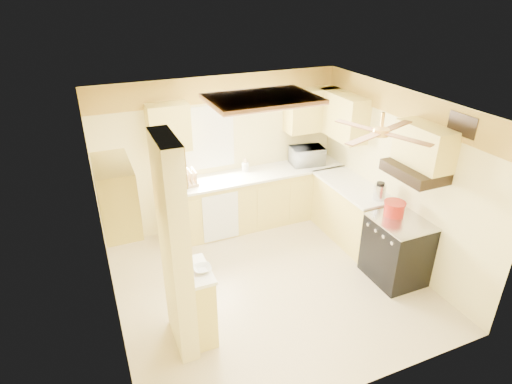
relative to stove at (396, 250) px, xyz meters
name	(u,v)px	position (x,y,z in m)	size (l,w,h in m)	color
floor	(269,283)	(-1.67, 0.55, -0.46)	(4.00, 4.00, 0.00)	beige
ceiling	(272,106)	(-1.67, 0.55, 2.04)	(4.00, 4.00, 0.00)	white
wall_back	(221,153)	(-1.67, 2.45, 0.79)	(4.00, 4.00, 0.00)	#F2E094
wall_front	(359,296)	(-1.67, -1.35, 0.79)	(4.00, 4.00, 0.00)	#F2E094
wall_left	(105,238)	(-3.67, 0.55, 0.79)	(3.80, 3.80, 0.00)	#F2E094
wall_right	(398,178)	(0.33, 0.55, 0.79)	(3.80, 3.80, 0.00)	#F2E094
wallpaper_border	(219,89)	(-1.67, 2.43, 1.84)	(4.00, 0.02, 0.40)	#FFD24B
partition_column	(175,251)	(-3.02, 0.00, 0.79)	(0.20, 0.70, 2.50)	#F2E094
partition_ledge	(200,304)	(-2.80, 0.00, -0.01)	(0.25, 0.55, 0.90)	#DFCE69
ledge_top	(197,271)	(-2.80, 0.00, 0.46)	(0.28, 0.58, 0.04)	white
lower_cabinets_back	(257,199)	(-1.17, 2.15, -0.01)	(3.00, 0.60, 0.90)	#DFCE69
lower_cabinets_right	(350,212)	(0.03, 1.15, -0.01)	(0.60, 1.40, 0.90)	#DFCE69
countertop_back	(257,174)	(-1.17, 2.14, 0.46)	(3.04, 0.64, 0.04)	white
countertop_right	(353,186)	(0.02, 1.15, 0.46)	(0.64, 1.44, 0.04)	white
dishwasher_panel	(221,217)	(-1.92, 1.84, -0.03)	(0.58, 0.02, 0.80)	white
window	(206,138)	(-1.92, 2.44, 1.09)	(0.92, 0.02, 1.02)	white
upper_cab_back_left	(169,127)	(-2.52, 2.27, 1.39)	(0.60, 0.35, 0.70)	#DFCE69
upper_cab_back_right	(312,110)	(-0.12, 2.27, 1.39)	(0.90, 0.35, 0.70)	#DFCE69
upper_cab_right	(342,115)	(0.16, 1.80, 1.39)	(0.35, 1.00, 0.70)	#DFCE69
upper_cab_left_wall	(116,195)	(-3.49, 0.30, 1.39)	(0.35, 0.75, 0.70)	#DFCE69
upper_cab_over_stove	(424,146)	(0.16, 0.00, 1.49)	(0.35, 0.76, 0.52)	#DFCE69
stove	(396,250)	(0.00, 0.00, 0.00)	(0.68, 0.77, 0.92)	black
range_hood	(414,171)	(0.07, 0.00, 1.16)	(0.50, 0.76, 0.14)	black
poster_menu	(181,198)	(-2.91, 0.00, 1.39)	(0.02, 0.42, 0.57)	black
poster_nashville	(186,252)	(-2.91, 0.00, 0.74)	(0.02, 0.42, 0.57)	black
ceiling_light_panel	(262,99)	(-1.57, 1.05, 2.00)	(1.35, 0.95, 0.06)	brown
ceiling_fan	(381,132)	(-0.67, -0.15, 1.83)	(1.15, 1.15, 0.26)	gold
vent_grate	(462,125)	(0.31, -0.35, 1.84)	(0.02, 0.40, 0.25)	black
microwave	(307,156)	(-0.23, 2.16, 0.63)	(0.55, 0.37, 0.31)	white
bowl	(202,269)	(-2.75, -0.04, 0.50)	(0.20, 0.20, 0.05)	white
dutch_oven	(394,208)	(0.01, 0.18, 0.55)	(0.29, 0.29, 0.20)	#A31B12
kettle	(380,191)	(0.08, 0.60, 0.60)	(0.17, 0.17, 0.26)	silver
dish_rack	(183,180)	(-2.40, 2.15, 0.56)	(0.42, 0.33, 0.23)	tan
utensil_crock	(245,167)	(-1.32, 2.30, 0.55)	(0.11, 0.11, 0.22)	white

